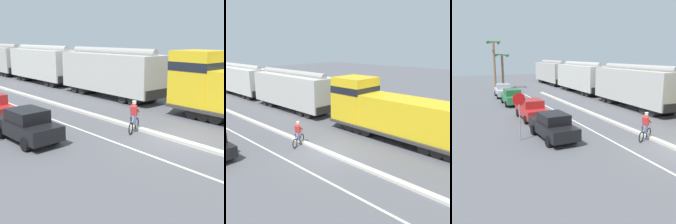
# 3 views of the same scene
# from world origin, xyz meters

# --- Properties ---
(ground_plane) EXTENTS (120.00, 120.00, 0.00)m
(ground_plane) POSITION_xyz_m (0.00, 0.00, 0.00)
(ground_plane) COLOR #56565B
(median_curb) EXTENTS (0.36, 36.00, 0.16)m
(median_curb) POSITION_xyz_m (0.00, 6.00, 0.08)
(median_curb) COLOR beige
(median_curb) RESTS_ON ground
(lane_stripe) EXTENTS (0.14, 36.00, 0.01)m
(lane_stripe) POSITION_xyz_m (-2.40, 6.00, 0.00)
(lane_stripe) COLOR silver
(lane_stripe) RESTS_ON ground
(hopper_car_lead) EXTENTS (2.90, 10.60, 4.18)m
(hopper_car_lead) POSITION_xyz_m (5.29, 10.84, 2.08)
(hopper_car_lead) COLOR #B5B2AA
(hopper_car_lead) RESTS_ON ground
(hopper_car_middle) EXTENTS (2.90, 10.60, 4.18)m
(hopper_car_middle) POSITION_xyz_m (5.29, 22.44, 2.08)
(hopper_car_middle) COLOR beige
(hopper_car_middle) RESTS_ON ground
(hopper_car_trailing) EXTENTS (2.90, 10.60, 4.18)m
(hopper_car_trailing) POSITION_xyz_m (5.29, 34.04, 2.08)
(hopper_car_trailing) COLOR #ADAAA3
(hopper_car_trailing) RESTS_ON ground
(parked_car_black) EXTENTS (1.99, 4.28, 1.62)m
(parked_car_black) POSITION_xyz_m (-5.49, 4.73, 0.82)
(parked_car_black) COLOR black
(parked_car_black) RESTS_ON ground
(cyclist) EXTENTS (1.55, 0.85, 1.71)m
(cyclist) POSITION_xyz_m (-0.49, 2.30, 0.82)
(cyclist) COLOR black
(cyclist) RESTS_ON ground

